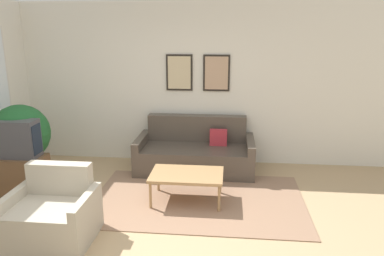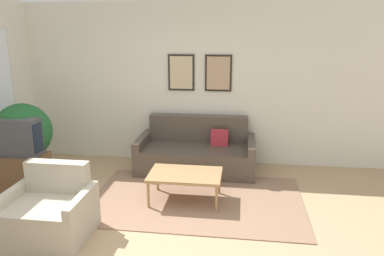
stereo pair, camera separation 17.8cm
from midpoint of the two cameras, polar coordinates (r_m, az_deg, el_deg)
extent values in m
plane|color=tan|center=(4.36, -9.53, -16.74)|extent=(16.00, 16.00, 0.00)
cube|color=#937056|center=(5.21, -0.07, -10.83)|extent=(2.86, 1.83, 0.01)
cube|color=silver|center=(6.40, -3.80, 6.71)|extent=(8.00, 0.06, 2.70)
cube|color=black|center=(6.31, -2.76, 8.44)|extent=(0.44, 0.03, 0.60)
cube|color=#CCB78E|center=(6.30, -2.78, 8.42)|extent=(0.38, 0.01, 0.54)
cube|color=black|center=(6.25, 2.93, 8.37)|extent=(0.44, 0.03, 0.60)
cube|color=tan|center=(6.24, 2.92, 8.35)|extent=(0.38, 0.01, 0.54)
cube|color=#4C4238|center=(6.12, -0.37, -4.70)|extent=(1.65, 0.90, 0.41)
cube|color=#4C4238|center=(6.33, -0.04, 0.01)|extent=(1.65, 0.20, 0.44)
cube|color=#4C4238|center=(6.25, -8.48, -3.77)|extent=(0.12, 0.90, 0.55)
cube|color=#4C4238|center=(6.08, 7.98, -4.32)|extent=(0.12, 0.90, 0.55)
cube|color=#B22D38|center=(6.10, 3.21, -1.51)|extent=(0.28, 0.10, 0.28)
cube|color=#A87F51|center=(5.03, -1.82, -7.13)|extent=(0.97, 0.63, 0.04)
cylinder|color=#A87F51|center=(4.94, -7.40, -10.23)|extent=(0.04, 0.04, 0.36)
cylinder|color=#A87F51|center=(4.83, 3.08, -10.76)|extent=(0.04, 0.04, 0.36)
cylinder|color=#A87F51|center=(5.43, -6.10, -7.79)|extent=(0.04, 0.04, 0.36)
cylinder|color=#A87F51|center=(5.32, 3.37, -8.19)|extent=(0.04, 0.04, 0.36)
cube|color=brown|center=(5.83, -25.69, -6.56)|extent=(0.76, 0.41, 0.56)
cube|color=#424247|center=(5.66, -26.31, -1.46)|extent=(0.65, 0.28, 0.52)
cube|color=#192333|center=(5.50, -23.40, -1.59)|extent=(0.01, 0.23, 0.41)
cube|color=#B2A893|center=(4.54, -21.74, -13.22)|extent=(0.74, 0.76, 0.43)
cube|color=#B2A893|center=(4.61, -20.54, -7.18)|extent=(0.74, 0.16, 0.37)
cube|color=#B2A893|center=(4.71, -26.37, -11.87)|extent=(0.09, 0.76, 0.55)
cube|color=#B2A893|center=(4.34, -16.85, -13.18)|extent=(0.09, 0.76, 0.55)
cylinder|color=#383D42|center=(6.15, -24.72, -7.09)|extent=(0.30, 0.30, 0.21)
cylinder|color=#51381E|center=(6.07, -24.96, -5.07)|extent=(0.04, 0.04, 0.25)
sphere|color=#1E5628|center=(5.93, -25.47, -0.74)|extent=(0.83, 0.83, 0.83)
cylinder|color=#383D42|center=(6.53, -24.06, -5.73)|extent=(0.31, 0.31, 0.21)
cylinder|color=#51381E|center=(6.48, -24.22, -4.26)|extent=(0.04, 0.04, 0.14)
sphere|color=#3D8442|center=(6.40, -24.49, -1.96)|extent=(0.47, 0.47, 0.47)
cylinder|color=#383D42|center=(6.26, -25.55, -6.88)|extent=(0.32, 0.32, 0.19)
cylinder|color=#51381E|center=(6.20, -25.75, -5.24)|extent=(0.04, 0.04, 0.19)
sphere|color=#28662D|center=(6.09, -26.13, -2.04)|extent=(0.63, 0.63, 0.63)
camera|label=1|loc=(0.09, -90.93, -0.25)|focal=35.00mm
camera|label=2|loc=(0.09, 89.07, 0.25)|focal=35.00mm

